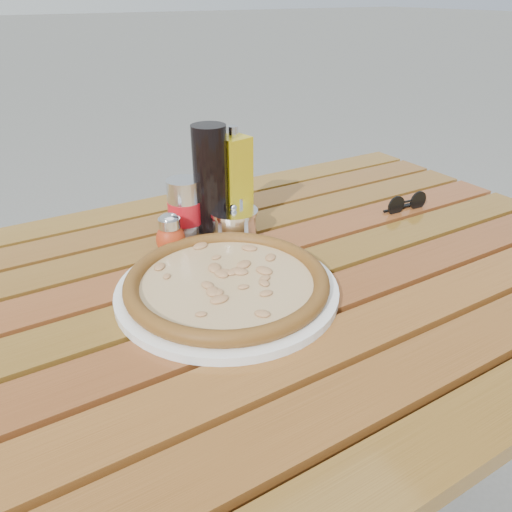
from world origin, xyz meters
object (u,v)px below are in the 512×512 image
pizza (227,281)px  pepper_shaker (170,235)px  table (262,312)px  olive_oil_cruet (234,183)px  sunglasses (406,204)px  oregano_shaker (235,212)px  parmesan_tin (234,223)px  soda_can (185,210)px  plate (227,290)px  dark_bottle (211,182)px

pizza → pepper_shaker: 0.18m
table → pepper_shaker: size_ratio=17.07×
olive_oil_cruet → sunglasses: 0.40m
oregano_shaker → sunglasses: bearing=-16.5°
table → parmesan_tin: parmesan_tin is taller
pizza → parmesan_tin: (0.11, 0.18, 0.01)m
pepper_shaker → soda_can: soda_can is taller
oregano_shaker → parmesan_tin: oregano_shaker is taller
pepper_shaker → oregano_shaker: 0.16m
soda_can → parmesan_tin: soda_can is taller
plate → olive_oil_cruet: olive_oil_cruet is taller
pepper_shaker → soda_can: (0.05, 0.05, 0.02)m
table → soda_can: size_ratio=11.67×
plate → oregano_shaker: 0.25m
oregano_shaker → parmesan_tin: (-0.02, -0.03, -0.01)m
soda_can → olive_oil_cruet: olive_oil_cruet is taller
oregano_shaker → parmesan_tin: size_ratio=0.67×
soda_can → sunglasses: soda_can is taller
oregano_shaker → olive_oil_cruet: bearing=67.7°
olive_oil_cruet → pizza: bearing=-121.9°
pizza → plate: bearing=45.0°
olive_oil_cruet → soda_can: bearing=174.7°
plate → pepper_shaker: (-0.02, 0.18, 0.03)m
dark_bottle → sunglasses: bearing=-15.0°
plate → oregano_shaker: oregano_shaker is taller
soda_can → parmesan_tin: (0.08, -0.05, -0.03)m
parmesan_tin → sunglasses: 0.40m
pepper_shaker → dark_bottle: 0.13m
olive_oil_cruet → pepper_shaker: bearing=-165.2°
dark_bottle → soda_can: size_ratio=1.83×
olive_oil_cruet → sunglasses: bearing=-17.9°
table → soda_can: (-0.05, 0.21, 0.13)m
plate → olive_oil_cruet: bearing=58.1°
plate → soda_can: (0.03, 0.23, 0.05)m
table → pizza: size_ratio=3.25×
table → dark_bottle: size_ratio=6.36×
plate → parmesan_tin: parmesan_tin is taller
pizza → oregano_shaker: 0.25m
olive_oil_cruet → parmesan_tin: size_ratio=1.70×
pepper_shaker → table: bearing=-57.4°
plate → pizza: pizza is taller
parmesan_tin → sunglasses: bearing=-11.2°
pepper_shaker → oregano_shaker: same height
pizza → oregano_shaker: oregano_shaker is taller
plate → soda_can: size_ratio=3.00×
pizza → pepper_shaker: pepper_shaker is taller
parmesan_tin → pepper_shaker: bearing=-179.7°
plate → soda_can: soda_can is taller
pizza → olive_oil_cruet: (0.14, 0.22, 0.07)m
table → plate: bearing=-166.8°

